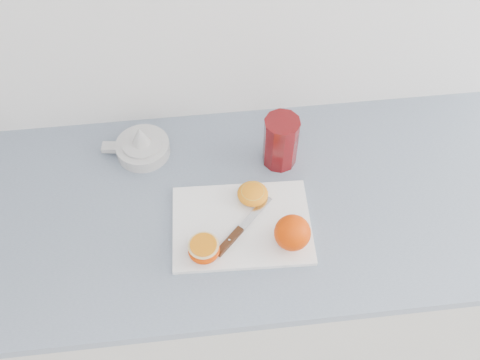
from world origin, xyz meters
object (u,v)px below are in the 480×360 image
at_px(counter, 248,280).
at_px(citrus_juicer, 142,146).
at_px(red_tumbler, 281,143).
at_px(half_orange, 204,249).
at_px(cutting_board, 242,225).

bearing_deg(counter, citrus_juicer, 145.25).
relative_size(counter, red_tumbler, 16.79).
relative_size(half_orange, red_tumbler, 0.49).
bearing_deg(red_tumbler, cutting_board, -122.20).
relative_size(counter, cutting_board, 7.54).
distance_m(cutting_board, red_tumbler, 0.23).
bearing_deg(counter, half_orange, -130.46).
height_order(counter, cutting_board, cutting_board).
xyz_separation_m(counter, red_tumbler, (0.09, 0.12, 0.51)).
distance_m(cutting_board, citrus_juicer, 0.35).
height_order(half_orange, red_tumbler, red_tumbler).
distance_m(cutting_board, half_orange, 0.12).
xyz_separation_m(counter, half_orange, (-0.12, -0.14, 0.48)).
height_order(cutting_board, red_tumbler, red_tumbler).
bearing_deg(half_orange, counter, 49.54).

